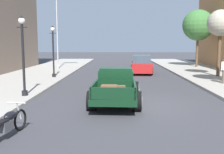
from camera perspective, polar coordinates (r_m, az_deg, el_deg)
ground_plane at (r=11.72m, az=3.56°, el=-5.91°), size 140.00×140.00×0.00m
hotrod_truck_dark_green at (r=11.96m, az=0.85°, el=-1.94°), size 2.30×4.99×1.58m
motorcycle_parked at (r=8.03m, az=-22.05°, el=-9.39°), size 0.64×2.10×0.93m
car_background_red at (r=23.66m, az=6.44°, el=2.63°), size 2.06×4.39×1.65m
street_lamp_near at (r=13.29m, az=-18.86°, el=5.67°), size 0.50×0.32×3.85m
street_lamp_far at (r=20.25m, az=-12.71°, el=6.31°), size 0.50×0.32×3.85m
flagpole at (r=27.15m, az=-11.50°, el=13.71°), size 1.74×0.16×9.16m
street_tree_second at (r=21.96m, az=22.59°, el=10.68°), size 2.01×2.01×5.10m
street_tree_third at (r=30.35m, az=18.26°, el=10.66°), size 3.34×3.34×6.18m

